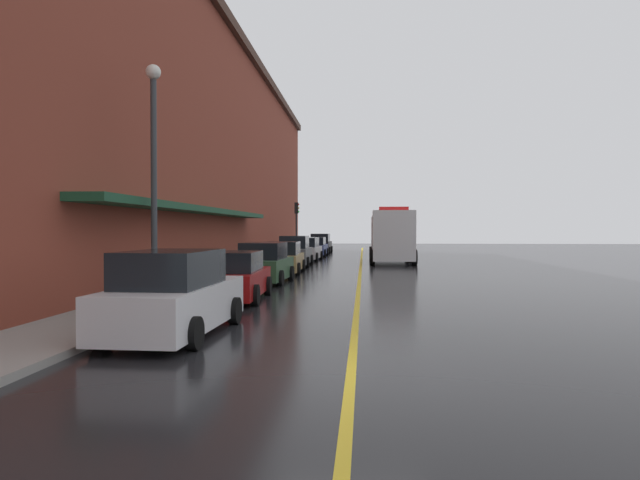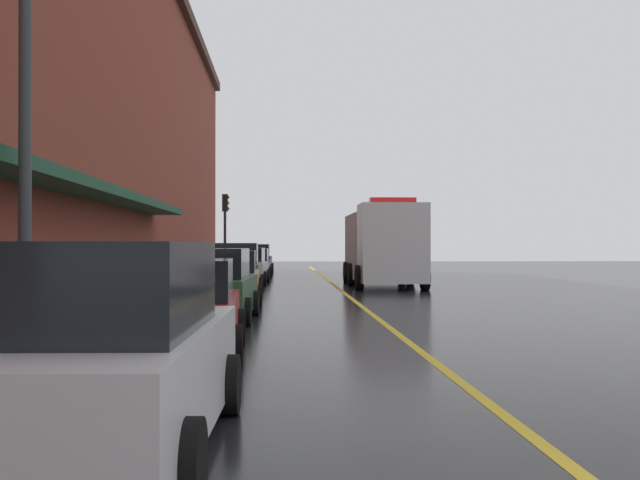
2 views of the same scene
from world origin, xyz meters
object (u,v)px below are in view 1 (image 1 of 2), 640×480
object	(u,v)px
box_truck	(391,237)
parked_car_4	(295,252)
parking_meter_1	(283,247)
street_lamp_left	(154,157)
parked_car_5	(307,250)
traffic_light_near	(297,218)
parked_car_1	(232,277)
parked_car_0	(174,296)
parked_car_7	(321,244)
parking_meter_0	(261,252)
parked_car_6	(315,247)
parked_car_2	(264,264)
parked_car_3	(283,258)

from	to	relation	value
box_truck	parked_car_4	bearing A→B (deg)	-55.67
parking_meter_1	street_lamp_left	bearing A→B (deg)	-91.54
parked_car_5	traffic_light_near	xyz separation A→B (m)	(-1.35, 5.05, 2.37)
parked_car_5	parked_car_4	bearing A→B (deg)	-178.99
parked_car_1	traffic_light_near	world-z (taller)	traffic_light_near
parked_car_0	parked_car_7	distance (m)	41.91
parked_car_0	parking_meter_0	size ratio (longest dim) A/B	3.67
parked_car_6	box_truck	size ratio (longest dim) A/B	0.58
parking_meter_1	street_lamp_left	xyz separation A→B (m)	(-0.60, -22.36, 3.34)
parked_car_1	parking_meter_0	world-z (taller)	parked_car_1
parking_meter_1	parked_car_7	bearing A→B (deg)	84.59
parked_car_7	street_lamp_left	bearing A→B (deg)	177.90
parked_car_2	parked_car_6	distance (m)	23.83
parked_car_4	parked_car_5	xyz separation A→B (m)	(0.10, 6.21, -0.08)
parked_car_1	box_truck	bearing A→B (deg)	-18.18
traffic_light_near	box_truck	bearing A→B (deg)	-44.07
parked_car_1	parked_car_4	world-z (taller)	parked_car_4
box_truck	parked_car_7	bearing A→B (deg)	-158.17
parked_car_4	parked_car_6	world-z (taller)	parked_car_4
parked_car_5	box_truck	bearing A→B (deg)	-106.96
street_lamp_left	traffic_light_near	xyz separation A→B (m)	(0.66, 29.70, -1.24)
parking_meter_1	traffic_light_near	world-z (taller)	traffic_light_near
parked_car_2	parking_meter_0	size ratio (longest dim) A/B	3.20
parked_car_0	parked_car_4	size ratio (longest dim) A/B	1.09
street_lamp_left	parked_car_4	bearing A→B (deg)	84.11
parked_car_3	parking_meter_1	size ratio (longest dim) A/B	3.52
box_truck	traffic_light_near	xyz separation A→B (m)	(-7.34, 7.11, 1.40)
parking_meter_0	parked_car_3	bearing A→B (deg)	-45.55
parked_car_0	parked_car_6	bearing A→B (deg)	1.63
parked_car_4	parked_car_3	bearing A→B (deg)	-179.67
parked_car_6	traffic_light_near	distance (m)	3.18
parked_car_3	street_lamp_left	size ratio (longest dim) A/B	0.67
parking_meter_0	parked_car_7	bearing A→B (deg)	86.50
parked_car_0	parked_car_2	distance (m)	11.82
parked_car_0	box_truck	bearing A→B (deg)	-10.79
parking_meter_0	parking_meter_1	xyz separation A→B (m)	(0.00, 8.31, 0.00)
parked_car_4	box_truck	world-z (taller)	box_truck
parked_car_0	traffic_light_near	bearing A→B (deg)	3.98
parked_car_7	box_truck	distance (m)	16.12
parked_car_0	parked_car_5	world-z (taller)	parked_car_0
parked_car_2	parked_car_3	bearing A→B (deg)	1.78
parked_car_1	parking_meter_0	size ratio (longest dim) A/B	3.46
street_lamp_left	parked_car_0	bearing A→B (deg)	-64.48
parked_car_2	parked_car_4	xyz separation A→B (m)	(-0.05, 11.00, 0.06)
parked_car_7	parked_car_4	bearing A→B (deg)	-179.39
parked_car_3	parked_car_0	bearing A→B (deg)	179.12
parked_car_5	box_truck	xyz separation A→B (m)	(6.00, -2.06, 0.97)
parked_car_1	parking_meter_1	world-z (taller)	parked_car_1
box_truck	parking_meter_0	xyz separation A→B (m)	(-7.40, -8.54, -0.69)
parked_car_7	parking_meter_0	distance (m)	23.53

